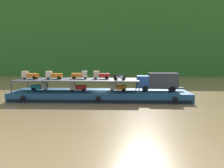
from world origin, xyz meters
The scene contains 15 objects.
ground_plane centered at (0.00, 0.00, 0.00)m, with size 400.00×400.00×0.00m, color brown.
hillside_far_bank centered at (0.00, 68.18, 18.47)m, with size 147.20×28.86×32.80m.
cargo_barge centered at (0.00, -0.03, 0.75)m, with size 29.64×8.04×1.50m.
covered_lorry centered at (9.84, 0.08, 3.19)m, with size 7.92×2.55×3.10m.
cargo_rack centered at (-3.80, 0.00, 3.44)m, with size 20.44×6.61×2.00m.
mini_truck_lower_stern centered at (-10.59, 0.24, 2.19)m, with size 2.76×1.23×1.38m.
mini_truck_lower_aft centered at (-3.76, -0.40, 2.19)m, with size 2.79×1.29×1.38m.
mini_truck_lower_mid centered at (3.00, -0.17, 2.19)m, with size 2.76×1.24×1.38m.
mini_truck_upper_stern centered at (-12.17, 0.01, 4.19)m, with size 2.78×1.27×1.38m.
mini_truck_upper_mid centered at (-8.03, 0.07, 4.19)m, with size 2.78×1.27×1.38m.
mini_truck_upper_fore centered at (-3.65, 0.74, 4.19)m, with size 2.79×1.29×1.38m.
mini_truck_upper_bow centered at (0.12, 0.60, 4.19)m, with size 2.79×1.28×1.38m.
motorcycle_upper_port centered at (3.30, -1.98, 3.93)m, with size 1.90×0.55×0.87m.
motorcycle_upper_centre centered at (3.21, 0.00, 3.93)m, with size 1.90×0.55×0.87m.
motorcycle_upper_stbd centered at (3.09, 1.98, 3.93)m, with size 1.90×0.55×0.87m.
Camera 1 is at (3.52, -37.94, 6.82)m, focal length 35.97 mm.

